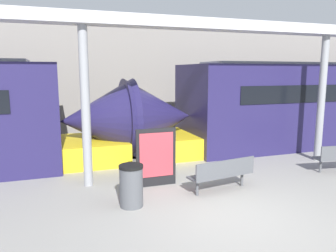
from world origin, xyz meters
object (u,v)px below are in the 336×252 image
object	(u,v)px
poster_board	(156,157)
support_column_far	(321,100)
trash_bin	(131,186)
bench_near	(223,173)
train_left	(334,104)
support_column_near	(86,108)

from	to	relation	value
poster_board	support_column_far	bearing A→B (deg)	6.05
trash_bin	support_column_far	size ratio (longest dim) A/B	0.23
bench_near	trash_bin	distance (m)	2.25
train_left	trash_bin	xyz separation A→B (m)	(-9.58, -4.04, -1.07)
trash_bin	support_column_near	world-z (taller)	support_column_near
trash_bin	poster_board	size ratio (longest dim) A/B	0.62
trash_bin	support_column_far	xyz separation A→B (m)	(6.54, 1.65, 1.52)
train_left	poster_board	bearing A→B (deg)	-161.03
support_column_near	support_column_far	distance (m)	7.28
poster_board	support_column_near	size ratio (longest dim) A/B	0.37
train_left	poster_board	distance (m)	9.24
trash_bin	support_column_near	xyz separation A→B (m)	(-0.74, 1.65, 1.52)
trash_bin	support_column_near	distance (m)	2.36
bench_near	train_left	bearing A→B (deg)	19.15
bench_near	poster_board	xyz separation A→B (m)	(-1.37, 0.93, 0.27)
support_column_near	support_column_far	world-z (taller)	same
trash_bin	support_column_far	bearing A→B (deg)	14.15
train_left	bench_near	xyz separation A→B (m)	(-7.33, -3.92, -1.05)
support_column_far	bench_near	bearing A→B (deg)	-160.41
bench_near	support_column_far	distance (m)	4.80
trash_bin	poster_board	distance (m)	1.40
train_left	trash_bin	world-z (taller)	train_left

